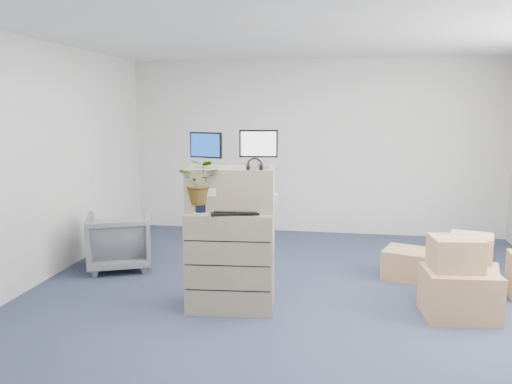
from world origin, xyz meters
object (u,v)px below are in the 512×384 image
at_px(filing_cabinet_lower, 231,260).
at_px(monitor_left, 206,148).
at_px(water_bottle, 235,198).
at_px(monitor_right, 259,147).
at_px(office_chair, 119,238).
at_px(potted_plant, 201,188).
at_px(keyboard, 235,213).

bearing_deg(filing_cabinet_lower, monitor_left, 177.05).
bearing_deg(water_bottle, filing_cabinet_lower, -108.55).
distance_m(monitor_left, water_bottle, 0.58).
bearing_deg(monitor_right, office_chair, 147.62).
bearing_deg(potted_plant, office_chair, 141.33).
xyz_separation_m(monitor_right, water_bottle, (-0.24, 0.02, -0.52)).
relative_size(water_bottle, potted_plant, 0.49).
relative_size(monitor_left, potted_plant, 0.70).
bearing_deg(office_chair, potted_plant, 118.16).
height_order(monitor_left, water_bottle, monitor_left).
height_order(filing_cabinet_lower, water_bottle, water_bottle).
bearing_deg(water_bottle, monitor_right, -3.80).
distance_m(potted_plant, office_chair, 2.02).
distance_m(monitor_left, monitor_right, 0.52).
bearing_deg(water_bottle, office_chair, 151.46).
relative_size(monitor_right, keyboard, 0.83).
relative_size(monitor_left, monitor_right, 0.93).
relative_size(monitor_right, office_chair, 0.49).
bearing_deg(office_chair, monitor_right, 130.99).
xyz_separation_m(keyboard, water_bottle, (-0.04, 0.22, 0.11)).
height_order(monitor_left, monitor_right, monitor_right).
xyz_separation_m(monitor_left, keyboard, (0.31, -0.12, -0.62)).
height_order(filing_cabinet_lower, monitor_left, monitor_left).
xyz_separation_m(monitor_right, office_chair, (-1.95, 0.95, -1.26)).
relative_size(filing_cabinet_lower, keyboard, 2.19).
height_order(potted_plant, office_chair, potted_plant).
height_order(filing_cabinet_lower, keyboard, keyboard).
xyz_separation_m(monitor_left, monitor_right, (0.51, 0.08, 0.01)).
bearing_deg(keyboard, potted_plant, 161.72).
bearing_deg(office_chair, keyboard, 123.66).
bearing_deg(monitor_left, water_bottle, 35.11).
height_order(filing_cabinet_lower, monitor_right, monitor_right).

